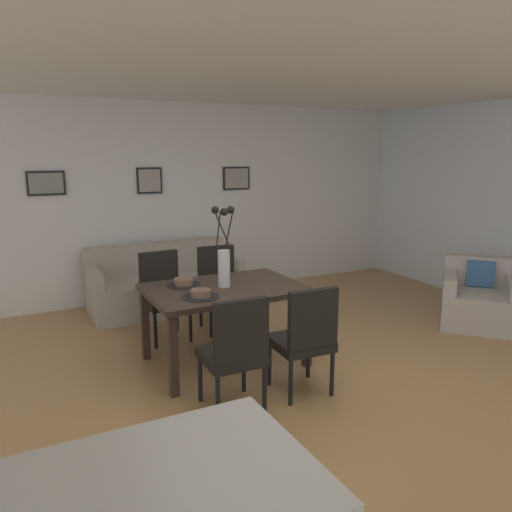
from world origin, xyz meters
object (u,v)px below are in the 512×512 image
dining_table (224,296)px  framed_picture_right (236,178)px  dining_chair_far_right (219,284)px  armchair (479,300)px  dining_chair_near_right (163,291)px  bowl_near_right (184,281)px  framed_picture_left (46,183)px  framed_picture_center (150,181)px  sofa (165,286)px  dining_chair_far_left (305,335)px  dining_chair_near_left (235,348)px  bowl_near_left (201,293)px  centerpiece_vase (224,256)px

dining_table → framed_picture_right: bearing=62.3°
dining_chair_far_right → armchair: bearing=-25.3°
dining_chair_near_right → bowl_near_right: 0.73m
dining_table → framed_picture_left: bearing=117.7°
framed_picture_center → bowl_near_right: bearing=-98.3°
dining_chair_far_right → framed_picture_right: framed_picture_right is taller
framed_picture_right → sofa: bearing=-158.8°
dining_chair_far_left → armchair: bearing=10.9°
dining_table → dining_chair_far_left: dining_chair_far_left is taller
dining_chair_far_left → framed_picture_right: size_ratio=2.27×
dining_chair_near_left → bowl_near_left: 0.71m
framed_picture_center → dining_table: bearing=-90.0°
dining_chair_near_left → sofa: bearing=83.8°
dining_chair_far_left → framed_picture_right: 3.57m
dining_chair_far_left → bowl_near_left: size_ratio=5.41×
bowl_near_left → dining_chair_far_right: bearing=59.9°
bowl_near_right → framed_picture_left: framed_picture_left is taller
dining_chair_near_right → framed_picture_left: framed_picture_left is taller
bowl_near_right → bowl_near_left: bearing=-90.0°
dining_chair_near_right → centerpiece_vase: (0.31, -0.90, 0.51)m
centerpiece_vase → framed_picture_center: 2.45m
dining_chair_far_left → dining_chair_far_right: bearing=89.3°
centerpiece_vase → framed_picture_center: size_ratio=2.17×
dining_chair_near_right → bowl_near_right: bearing=-90.1°
bowl_near_left → framed_picture_right: size_ratio=0.42×
centerpiece_vase → sofa: centerpiece_vase is taller
bowl_near_right → centerpiece_vase: bearing=-34.5°
centerpiece_vase → bowl_near_left: centerpiece_vase is taller
dining_chair_far_right → framed_picture_left: bearing=137.2°
bowl_near_right → dining_chair_near_left: bearing=-89.1°
framed_picture_left → bowl_near_right: bearing=-66.7°
dining_table → dining_chair_near_right: size_ratio=1.52×
framed_picture_center → dining_chair_near_right: bearing=-101.9°
sofa → framed_picture_right: size_ratio=4.52×
dining_chair_far_right → framed_picture_center: 1.86m
centerpiece_vase → sofa: bearing=89.9°
dining_chair_far_right → framed_picture_center: size_ratio=2.72×
dining_chair_far_left → framed_picture_center: framed_picture_center is taller
bowl_near_left → bowl_near_right: (0.00, 0.44, 0.00)m
dining_chair_near_right → framed_picture_center: size_ratio=2.72×
framed_picture_right → centerpiece_vase: bearing=-117.7°
bowl_near_right → framed_picture_center: size_ratio=0.50×
dining_table → framed_picture_left: (-1.25, 2.38, 0.94)m
armchair → framed_picture_center: size_ratio=3.34×
bowl_near_right → framed_picture_right: size_ratio=0.42×
dining_chair_near_right → armchair: 3.58m
dining_chair_far_right → bowl_near_right: 0.99m
dining_chair_near_right → armchair: bearing=-20.7°
dining_chair_near_right → dining_chair_far_right: 0.65m
dining_table → framed_picture_center: (0.00, 2.38, 0.94)m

